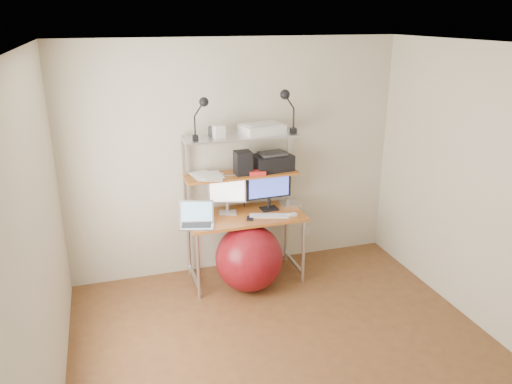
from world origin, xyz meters
TOP-DOWN VIEW (x-y plane):
  - room at (0.00, 0.00)m, footprint 3.60×3.60m
  - computer_desk at (0.00, 1.50)m, footprint 1.20×0.60m
  - wall_outlet at (0.85, 1.79)m, footprint 0.08×0.01m
  - monitor_silver at (-0.16, 1.55)m, footprint 0.39×0.18m
  - monitor_black at (0.29, 1.52)m, footprint 0.50×0.15m
  - laptop at (-0.53, 1.33)m, footprint 0.39×0.35m
  - keyboard at (0.22, 1.33)m, footprint 0.41×0.23m
  - mouse at (0.46, 1.27)m, footprint 0.09×0.06m
  - mac_mini at (0.54, 1.55)m, footprint 0.21×0.21m
  - phone at (0.02, 1.32)m, footprint 0.10×0.14m
  - printer at (0.35, 1.59)m, footprint 0.43×0.32m
  - nas_cube at (0.01, 1.54)m, footprint 0.17×0.17m
  - red_box at (0.14, 1.47)m, footprint 0.18×0.13m
  - scanner at (0.23, 1.58)m, footprint 0.47×0.36m
  - box_white at (-0.23, 1.53)m, footprint 0.12×0.11m
  - box_grey at (-0.27, 1.61)m, footprint 0.10×0.10m
  - clip_lamp_left at (-0.40, 1.49)m, footprint 0.17×0.09m
  - clip_lamp_right at (0.46, 1.50)m, footprint 0.18×0.10m
  - exercise_ball at (-0.02, 1.22)m, footprint 0.70×0.70m
  - paper_stack at (-0.36, 1.57)m, footprint 0.36×0.42m

SIDE VIEW (x-z plane):
  - wall_outlet at x=0.85m, z-range 0.24..0.36m
  - exercise_ball at x=-0.02m, z-range 0.00..0.70m
  - phone at x=0.02m, z-range 0.74..0.75m
  - keyboard at x=0.22m, z-range 0.74..0.75m
  - mouse at x=0.46m, z-range 0.74..0.76m
  - mac_mini at x=0.54m, z-range 0.74..0.78m
  - laptop at x=-0.53m, z-range 0.64..0.94m
  - computer_desk at x=0.00m, z-range 0.17..1.74m
  - monitor_silver at x=-0.16m, z-range 0.75..1.19m
  - monitor_black at x=0.29m, z-range 0.74..1.24m
  - paper_stack at x=-0.36m, z-range 1.15..1.18m
  - red_box at x=0.14m, z-range 1.15..1.20m
  - printer at x=0.35m, z-range 1.14..1.34m
  - room at x=0.00m, z-range -0.55..3.05m
  - nas_cube at x=0.01m, z-range 1.15..1.39m
  - box_grey at x=-0.27m, z-range 1.55..1.65m
  - scanner at x=0.23m, z-range 1.55..1.66m
  - box_white at x=-0.23m, z-range 1.55..1.68m
  - clip_lamp_left at x=-0.40m, z-range 1.65..2.06m
  - clip_lamp_right at x=0.46m, z-range 1.65..2.11m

